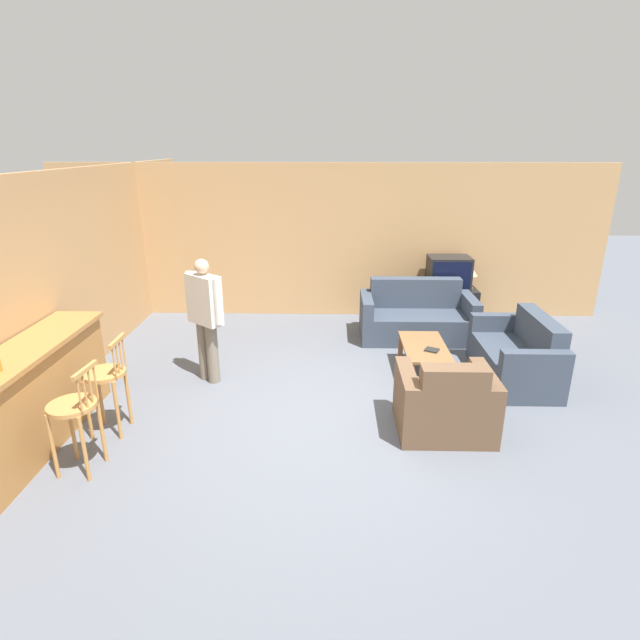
{
  "coord_description": "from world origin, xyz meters",
  "views": [
    {
      "loc": [
        0.05,
        -4.83,
        2.88
      ],
      "look_at": [
        -0.08,
        0.9,
        0.85
      ],
      "focal_mm": 28.0,
      "sensor_mm": 36.0,
      "label": 1
    }
  ],
  "objects": [
    {
      "name": "person_by_window",
      "position": [
        -1.5,
        0.96,
        0.89
      ],
      "size": [
        0.51,
        0.45,
        1.59
      ],
      "color": "#756B5B",
      "rests_on": "ground_plane"
    },
    {
      "name": "couch_far",
      "position": [
        1.39,
        2.55,
        0.32
      ],
      "size": [
        1.74,
        0.86,
        0.89
      ],
      "color": "#384251",
      "rests_on": "ground_plane"
    },
    {
      "name": "armchair_near",
      "position": [
        1.25,
        -0.2,
        0.32
      ],
      "size": [
        0.97,
        0.82,
        0.86
      ],
      "color": "brown",
      "rests_on": "ground_plane"
    },
    {
      "name": "bar_counter",
      "position": [
        -2.89,
        -0.6,
        0.52
      ],
      "size": [
        0.55,
        2.44,
        1.03
      ],
      "color": "#A87038",
      "rests_on": "ground_plane"
    },
    {
      "name": "bar_chair_near",
      "position": [
        -2.24,
        -0.94,
        0.59
      ],
      "size": [
        0.46,
        0.46,
        1.05
      ],
      "color": "#B77F42",
      "rests_on": "ground_plane"
    },
    {
      "name": "ground_plane",
      "position": [
        0.0,
        0.0,
        0.0
      ],
      "size": [
        24.0,
        24.0,
        0.0
      ],
      "primitive_type": "plane",
      "color": "#565B66"
    },
    {
      "name": "bar_chair_mid",
      "position": [
        -2.24,
        -0.28,
        0.59
      ],
      "size": [
        0.43,
        0.43,
        1.05
      ],
      "color": "#B77F42",
      "rests_on": "ground_plane"
    },
    {
      "name": "table_lamp",
      "position": [
        2.35,
        3.3,
        0.89
      ],
      "size": [
        0.27,
        0.27,
        0.42
      ],
      "color": "brown",
      "rests_on": "tv_unit"
    },
    {
      "name": "wall_left",
      "position": [
        -3.22,
        1.34,
        1.3
      ],
      "size": [
        0.08,
        8.67,
        2.6
      ],
      "color": "tan",
      "rests_on": "ground_plane"
    },
    {
      "name": "wall_back",
      "position": [
        0.0,
        3.67,
        1.3
      ],
      "size": [
        9.4,
        0.08,
        2.6
      ],
      "color": "tan",
      "rests_on": "ground_plane"
    },
    {
      "name": "book_on_table",
      "position": [
        1.33,
        1.03,
        0.42
      ],
      "size": [
        0.21,
        0.2,
        0.02
      ],
      "color": "black",
      "rests_on": "coffee_table"
    },
    {
      "name": "tv",
      "position": [
        2.0,
        3.29,
        0.86
      ],
      "size": [
        0.68,
        0.49,
        0.55
      ],
      "color": "black",
      "rests_on": "tv_unit"
    },
    {
      "name": "loveseat_right",
      "position": [
        2.45,
        1.09,
        0.31
      ],
      "size": [
        0.79,
        1.48,
        0.85
      ],
      "color": "#384251",
      "rests_on": "ground_plane"
    },
    {
      "name": "tv_unit",
      "position": [
        2.0,
        3.3,
        0.29
      ],
      "size": [
        1.0,
        0.49,
        0.58
      ],
      "color": "black",
      "rests_on": "ground_plane"
    },
    {
      "name": "coffee_table",
      "position": [
        1.27,
        1.19,
        0.35
      ],
      "size": [
        0.56,
        1.06,
        0.41
      ],
      "color": "brown",
      "rests_on": "ground_plane"
    }
  ]
}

